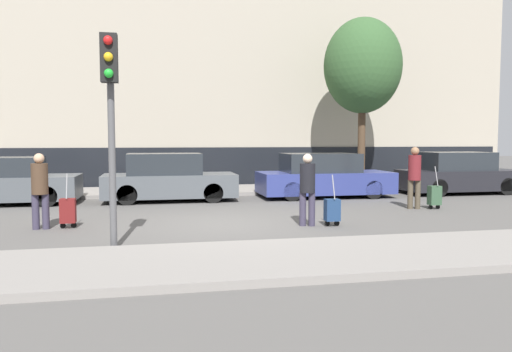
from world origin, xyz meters
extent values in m
plane|color=#565451|center=(0.00, 0.00, 0.00)|extent=(80.00, 80.00, 0.00)
cube|color=gray|center=(0.00, -3.75, 0.06)|extent=(28.00, 2.50, 0.12)
cube|color=gray|center=(0.00, 7.00, 0.06)|extent=(28.00, 3.00, 0.12)
cube|color=#A89E8C|center=(0.00, 10.56, 6.59)|extent=(28.00, 2.73, 13.17)
cube|color=black|center=(0.00, 9.18, 0.80)|extent=(27.44, 0.06, 1.60)
cube|color=#4C5156|center=(-5.91, 4.75, 0.49)|extent=(4.07, 1.83, 0.70)
cube|color=#23282D|center=(-6.07, 4.75, 1.12)|extent=(2.24, 1.61, 0.56)
cylinder|color=black|center=(-4.65, 3.92, 0.30)|extent=(0.60, 0.18, 0.60)
cylinder|color=black|center=(-4.65, 5.57, 0.30)|extent=(0.60, 0.18, 0.60)
cube|color=#4C5156|center=(-1.15, 4.59, 0.49)|extent=(4.09, 1.72, 0.70)
cube|color=#23282D|center=(-1.31, 4.59, 1.17)|extent=(2.25, 1.51, 0.65)
cylinder|color=black|center=(0.12, 3.82, 0.30)|extent=(0.60, 0.18, 0.60)
cylinder|color=black|center=(0.12, 5.36, 0.30)|extent=(0.60, 0.18, 0.60)
cylinder|color=black|center=(-2.42, 3.82, 0.30)|extent=(0.60, 0.18, 0.60)
cylinder|color=black|center=(-2.42, 5.36, 0.30)|extent=(0.60, 0.18, 0.60)
cube|color=navy|center=(3.95, 4.60, 0.49)|extent=(4.40, 1.84, 0.70)
cube|color=#23282D|center=(3.78, 4.60, 1.15)|extent=(2.42, 1.62, 0.62)
cylinder|color=black|center=(5.31, 3.77, 0.30)|extent=(0.60, 0.18, 0.60)
cylinder|color=black|center=(5.31, 5.43, 0.30)|extent=(0.60, 0.18, 0.60)
cylinder|color=black|center=(2.59, 3.77, 0.30)|extent=(0.60, 0.18, 0.60)
cylinder|color=black|center=(2.59, 5.43, 0.30)|extent=(0.60, 0.18, 0.60)
cube|color=black|center=(9.02, 4.67, 0.49)|extent=(4.19, 1.74, 0.70)
cube|color=#23282D|center=(8.85, 4.67, 1.16)|extent=(2.30, 1.53, 0.64)
cylinder|color=black|center=(10.32, 3.89, 0.30)|extent=(0.60, 0.18, 0.60)
cylinder|color=black|center=(10.32, 5.45, 0.30)|extent=(0.60, 0.18, 0.60)
cylinder|color=black|center=(7.72, 3.89, 0.30)|extent=(0.60, 0.18, 0.60)
cylinder|color=black|center=(7.72, 5.45, 0.30)|extent=(0.60, 0.18, 0.60)
cylinder|color=#383347|center=(-3.93, 0.12, 0.38)|extent=(0.15, 0.15, 0.76)
cylinder|color=#383347|center=(-4.13, 0.12, 0.38)|extent=(0.15, 0.15, 0.76)
cylinder|color=#473323|center=(-4.03, 0.12, 1.09)|extent=(0.34, 0.34, 0.66)
sphere|color=tan|center=(-4.03, 0.12, 1.52)|extent=(0.21, 0.21, 0.21)
cube|color=maroon|center=(-3.48, 0.14, 0.38)|extent=(0.32, 0.24, 0.53)
cylinder|color=black|center=(-3.59, 0.14, 0.06)|extent=(0.12, 0.03, 0.12)
cylinder|color=black|center=(-3.37, 0.14, 0.06)|extent=(0.12, 0.03, 0.12)
cylinder|color=gray|center=(-3.48, 0.06, 0.92)|extent=(0.02, 0.19, 0.53)
cylinder|color=#383347|center=(1.78, -0.66, 0.37)|extent=(0.15, 0.15, 0.75)
cylinder|color=#383347|center=(1.59, -0.60, 0.37)|extent=(0.15, 0.15, 0.75)
cylinder|color=black|center=(1.69, -0.63, 1.07)|extent=(0.34, 0.34, 0.65)
sphere|color=beige|center=(1.69, -0.63, 1.50)|extent=(0.21, 0.21, 0.21)
cube|color=navy|center=(2.22, -0.78, 0.36)|extent=(0.32, 0.24, 0.48)
cylinder|color=black|center=(2.11, -0.78, 0.06)|extent=(0.12, 0.03, 0.12)
cylinder|color=black|center=(2.33, -0.78, 0.06)|extent=(0.12, 0.03, 0.12)
cylinder|color=gray|center=(2.22, -0.85, 0.88)|extent=(0.02, 0.19, 0.53)
cylinder|color=#4C4233|center=(5.52, 1.37, 0.40)|extent=(0.15, 0.15, 0.80)
cylinder|color=#4C4233|center=(5.33, 1.43, 0.40)|extent=(0.15, 0.15, 0.80)
cylinder|color=maroon|center=(5.42, 1.40, 1.14)|extent=(0.34, 0.34, 0.69)
sphere|color=#936B4C|center=(5.42, 1.40, 1.60)|extent=(0.23, 0.23, 0.23)
cube|color=#335138|center=(5.94, 1.22, 0.38)|extent=(0.32, 0.24, 0.53)
cylinder|color=black|center=(5.83, 1.22, 0.06)|extent=(0.12, 0.03, 0.12)
cylinder|color=black|center=(6.05, 1.22, 0.06)|extent=(0.12, 0.03, 0.12)
cylinder|color=gray|center=(5.94, 1.15, 0.92)|extent=(0.02, 0.19, 0.53)
cylinder|color=#515154|center=(-2.35, -2.25, 1.84)|extent=(0.12, 0.12, 3.67)
cube|color=black|center=(-2.35, -2.43, 3.27)|extent=(0.28, 0.24, 0.80)
sphere|color=red|center=(-2.35, -2.58, 3.54)|extent=(0.15, 0.15, 0.15)
sphere|color=gold|center=(-2.35, -2.58, 3.27)|extent=(0.15, 0.15, 0.15)
sphere|color=green|center=(-2.35, -2.58, 3.00)|extent=(0.15, 0.15, 0.15)
torus|color=black|center=(-0.51, 7.00, 0.48)|extent=(0.72, 0.06, 0.72)
torus|color=black|center=(-1.56, 7.00, 0.48)|extent=(0.72, 0.06, 0.72)
cylinder|color=navy|center=(-1.04, 7.00, 0.68)|extent=(1.00, 0.05, 0.05)
cylinder|color=navy|center=(-1.23, 7.00, 0.88)|extent=(0.04, 0.04, 0.40)
cylinder|color=#4C3826|center=(6.10, 6.56, 1.73)|extent=(0.28, 0.28, 3.23)
ellipsoid|color=#33562D|center=(6.10, 6.56, 4.68)|extent=(2.91, 2.91, 3.55)
camera|label=1|loc=(-1.66, -11.17, 1.92)|focal=35.00mm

